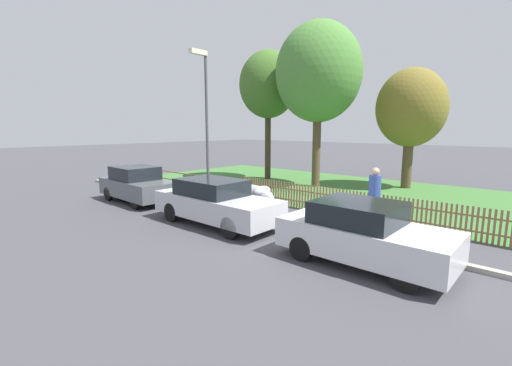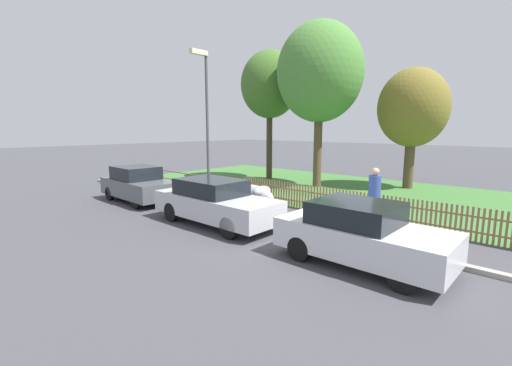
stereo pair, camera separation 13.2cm
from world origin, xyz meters
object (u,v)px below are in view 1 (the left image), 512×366
covered_motorcycle (253,196)px  tree_behind_motorcycle (319,73)px  parked_car_navy_estate (363,233)px  parked_car_black_saloon (215,202)px  tree_nearest_kerb (268,85)px  pedestrian_near_fence (374,193)px  parked_car_silver_hatchback (137,184)px  tree_mid_park (411,109)px  street_lamp (205,111)px

covered_motorcycle → tree_behind_motorcycle: 8.46m
covered_motorcycle → tree_behind_motorcycle: bearing=99.0°
parked_car_navy_estate → tree_behind_motorcycle: size_ratio=0.46×
parked_car_black_saloon → covered_motorcycle: bearing=92.9°
parked_car_navy_estate → tree_nearest_kerb: (-10.22, 8.81, 4.88)m
pedestrian_near_fence → parked_car_silver_hatchback: bearing=-17.8°
tree_behind_motorcycle → tree_mid_park: 5.01m
parked_car_silver_hatchback → pedestrian_near_fence: pedestrian_near_fence is taller
parked_car_black_saloon → covered_motorcycle: 1.94m
tree_behind_motorcycle → tree_nearest_kerb: bearing=173.0°
parked_car_black_saloon → street_lamp: bearing=144.6°
tree_behind_motorcycle → street_lamp: size_ratio=1.39×
street_lamp → tree_mid_park: bearing=63.0°
parked_car_black_saloon → tree_mid_park: bearing=78.1°
street_lamp → pedestrian_near_fence: bearing=13.4°
parked_car_black_saloon → tree_nearest_kerb: 11.40m
tree_nearest_kerb → parked_car_black_saloon: bearing=-59.5°
tree_nearest_kerb → covered_motorcycle: bearing=-53.7°
parked_car_silver_hatchback → tree_nearest_kerb: tree_nearest_kerb is taller
covered_motorcycle → tree_behind_motorcycle: (-1.39, 6.50, 5.23)m
covered_motorcycle → tree_nearest_kerb: tree_nearest_kerb is taller
covered_motorcycle → tree_mid_park: size_ratio=0.34×
tree_nearest_kerb → pedestrian_near_fence: tree_nearest_kerb is taller
parked_car_navy_estate → tree_mid_park: bearing=103.5°
tree_nearest_kerb → tree_mid_park: bearing=17.2°
parked_car_navy_estate → pedestrian_near_fence: (-1.12, 3.24, 0.33)m
tree_behind_motorcycle → pedestrian_near_fence: tree_behind_motorcycle is taller
tree_nearest_kerb → tree_behind_motorcycle: (3.73, -0.46, 0.27)m
parked_car_black_saloon → tree_behind_motorcycle: tree_behind_motorcycle is taller
parked_car_navy_estate → street_lamp: 8.32m
tree_behind_motorcycle → pedestrian_near_fence: size_ratio=4.51×
covered_motorcycle → pedestrian_near_fence: size_ratio=1.10×
parked_car_black_saloon → pedestrian_near_fence: bearing=40.1°
street_lamp → covered_motorcycle: bearing=3.6°
tree_mid_park → parked_car_black_saloon: bearing=-101.4°
covered_motorcycle → parked_car_black_saloon: bearing=-89.6°
covered_motorcycle → street_lamp: (-2.44, -0.16, 3.13)m
parked_car_silver_hatchback → covered_motorcycle: 5.28m
parked_car_navy_estate → street_lamp: bearing=167.1°
parked_car_black_saloon → parked_car_silver_hatchback: bearing=178.3°
parked_car_navy_estate → covered_motorcycle: bearing=159.8°
parked_car_silver_hatchback → tree_mid_park: size_ratio=0.63×
tree_mid_park → pedestrian_near_fence: 8.60m
parked_car_silver_hatchback → parked_car_black_saloon: (5.07, -0.10, 0.00)m
pedestrian_near_fence → covered_motorcycle: bearing=-18.5°
parked_car_navy_estate → street_lamp: (-7.55, 1.70, 3.05)m
covered_motorcycle → street_lamp: street_lamp is taller
parked_car_silver_hatchback → covered_motorcycle: size_ratio=1.88×
covered_motorcycle → tree_nearest_kerb: size_ratio=0.27×
parked_car_navy_estate → tree_behind_motorcycle: (-6.49, 8.35, 5.15)m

